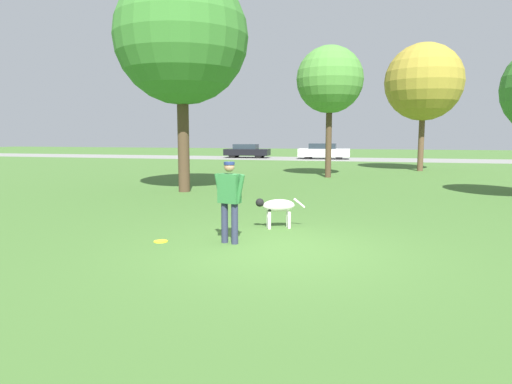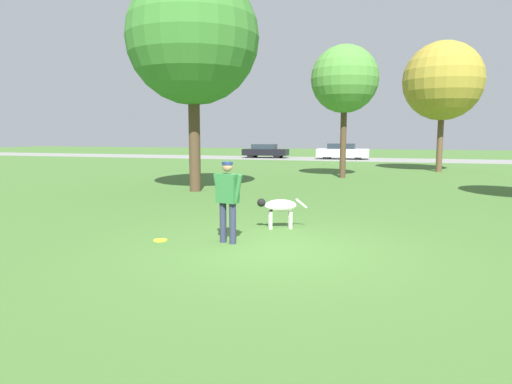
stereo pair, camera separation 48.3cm
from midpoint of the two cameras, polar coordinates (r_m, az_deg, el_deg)
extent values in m
plane|color=#426B2D|center=(8.28, 4.13, -7.28)|extent=(120.00, 120.00, 0.00)
cube|color=gray|center=(39.27, 14.79, 3.93)|extent=(120.00, 6.00, 0.01)
cylinder|color=#2D334C|center=(8.67, -1.34, -3.96)|extent=(0.16, 0.16, 0.78)
cylinder|color=#2D334C|center=(8.79, -2.57, -3.81)|extent=(0.16, 0.16, 0.78)
cube|color=#2D7038|center=(8.63, -1.98, 0.47)|extent=(0.45, 0.31, 0.55)
cylinder|color=#2D7038|center=(8.51, -0.69, 0.37)|extent=(0.22, 0.14, 0.56)
cylinder|color=#2D7038|center=(8.76, -3.24, 0.56)|extent=(0.22, 0.14, 0.56)
sphere|color=#A87A5B|center=(8.59, -1.99, 3.16)|extent=(0.24, 0.24, 0.20)
cylinder|color=navy|center=(8.59, -1.99, 3.62)|extent=(0.25, 0.25, 0.05)
ellipsoid|color=silver|center=(10.08, 4.44, -1.72)|extent=(0.77, 0.54, 0.27)
ellipsoid|color=black|center=(10.06, 3.33, -2.02)|extent=(0.22, 0.24, 0.15)
sphere|color=black|center=(10.00, 2.05, -1.34)|extent=(0.24, 0.24, 0.19)
cylinder|color=silver|center=(10.03, 3.25, -3.64)|extent=(0.09, 0.09, 0.37)
cylinder|color=silver|center=(10.17, 3.11, -3.48)|extent=(0.09, 0.09, 0.37)
cylinder|color=silver|center=(10.11, 5.75, -3.58)|extent=(0.09, 0.09, 0.37)
cylinder|color=silver|center=(10.25, 5.58, -3.42)|extent=(0.09, 0.09, 0.37)
cylinder|color=silver|center=(10.17, 7.04, -1.44)|extent=(0.27, 0.15, 0.24)
cylinder|color=yellow|center=(9.13, -10.39, -5.95)|extent=(0.27, 0.27, 0.02)
torus|color=yellow|center=(9.13, -10.39, -5.95)|extent=(0.27, 0.27, 0.02)
cylinder|color=#4C3826|center=(16.79, -6.87, 6.40)|extent=(0.41, 0.41, 3.71)
sphere|color=#38752D|center=(17.13, -7.06, 18.59)|extent=(4.70, 4.70, 4.70)
cylinder|color=brown|center=(27.69, 22.48, 5.86)|extent=(0.32, 0.32, 3.39)
sphere|color=olive|center=(27.84, 22.81, 12.68)|extent=(4.31, 4.31, 4.31)
cylinder|color=#4C3826|center=(22.42, 11.45, 6.20)|extent=(0.29, 0.29, 3.48)
sphere|color=#4C8938|center=(22.57, 11.64, 13.67)|extent=(3.18, 3.18, 3.18)
cube|color=black|center=(41.14, 1.55, 5.01)|extent=(4.05, 1.94, 0.56)
cube|color=#232D38|center=(41.15, 1.39, 5.70)|extent=(2.13, 1.61, 0.44)
cylinder|color=black|center=(41.63, 3.40, 4.78)|extent=(0.69, 0.23, 0.68)
cylinder|color=black|center=(40.13, 2.95, 4.69)|extent=(0.69, 0.23, 0.68)
cylinder|color=black|center=(42.18, 0.21, 4.82)|extent=(0.69, 0.23, 0.68)
cylinder|color=black|center=(40.70, -0.34, 4.74)|extent=(0.69, 0.23, 0.68)
cube|color=white|center=(39.38, 11.16, 4.83)|extent=(4.36, 1.91, 0.66)
cube|color=#232D38|center=(39.37, 10.99, 5.65)|extent=(2.29, 1.60, 0.45)
cylinder|color=black|center=(40.07, 13.09, 4.48)|extent=(0.64, 0.22, 0.63)
cylinder|color=black|center=(38.53, 12.98, 4.38)|extent=(0.64, 0.22, 0.63)
cylinder|color=black|center=(40.28, 9.40, 4.58)|extent=(0.64, 0.22, 0.63)
cylinder|color=black|center=(38.74, 9.15, 4.49)|extent=(0.64, 0.22, 0.63)
camera|label=1|loc=(0.24, -88.52, 0.19)|focal=32.00mm
camera|label=2|loc=(0.24, 91.48, -0.19)|focal=32.00mm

